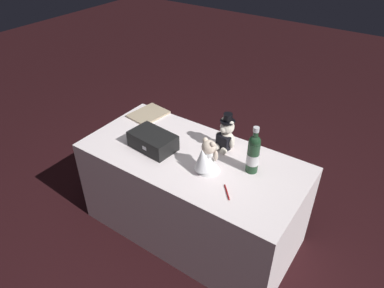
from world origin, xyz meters
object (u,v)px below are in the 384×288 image
object	(u,v)px
guestbook	(148,114)
teddy_bear_bride	(207,158)
signing_pen	(227,192)
teddy_bear_groom	(226,136)
champagne_bottle	(253,153)
gift_case_black	(153,141)

from	to	relation	value
guestbook	teddy_bear_bride	bearing A→B (deg)	-15.84
signing_pen	teddy_bear_bride	bearing A→B (deg)	154.09
teddy_bear_groom	teddy_bear_bride	bearing A→B (deg)	-84.79
teddy_bear_bride	champagne_bottle	bearing A→B (deg)	34.91
teddy_bear_bride	signing_pen	bearing A→B (deg)	-25.91
teddy_bear_groom	signing_pen	distance (m)	0.46
champagne_bottle	gift_case_black	bearing A→B (deg)	-166.76
teddy_bear_groom	gift_case_black	xyz separation A→B (m)	(-0.42, -0.28, -0.05)
teddy_bear_groom	signing_pen	world-z (taller)	teddy_bear_groom
signing_pen	guestbook	world-z (taller)	guestbook
champagne_bottle	guestbook	bearing A→B (deg)	170.57
teddy_bear_groom	teddy_bear_bride	xyz separation A→B (m)	(0.03, -0.28, -0.01)
gift_case_black	guestbook	size ratio (longest dim) A/B	1.17
teddy_bear_groom	gift_case_black	bearing A→B (deg)	-146.83
teddy_bear_bride	guestbook	distance (m)	0.85
gift_case_black	signing_pen	bearing A→B (deg)	-9.15
champagne_bottle	teddy_bear_groom	bearing A→B (deg)	156.34
champagne_bottle	signing_pen	size ratio (longest dim) A/B	3.07
gift_case_black	guestbook	distance (m)	0.47
gift_case_black	guestbook	xyz separation A→B (m)	(-0.33, 0.33, -0.05)
champagne_bottle	gift_case_black	size ratio (longest dim) A/B	0.98
teddy_bear_bride	guestbook	size ratio (longest dim) A/B	0.82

